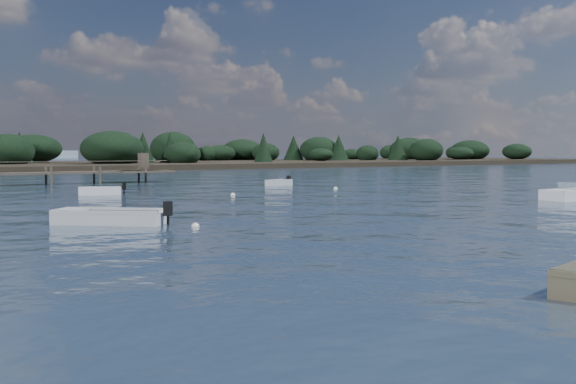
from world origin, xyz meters
TOP-DOWN VIEW (x-y plane):
  - ground at (0.00, 60.00)m, footprint 400.00×400.00m
  - dinghy_mid_grey at (-11.24, 13.49)m, footprint 4.50×4.23m
  - tender_far_white at (-5.44, 32.10)m, footprint 3.17×1.94m
  - tender_far_grey_b at (11.27, 35.97)m, footprint 2.95×1.98m
  - buoy_c at (-8.73, 10.62)m, footprint 0.32×0.32m
  - buoy_e at (1.94, 27.01)m, footprint 0.32×0.32m
  - buoy_extra_b at (12.26, 29.31)m, footprint 0.32×0.32m
  - far_headland at (25.00, 100.00)m, footprint 190.00×40.00m

SIDE VIEW (x-z plane):
  - ground at x=0.00m, z-range 0.00..0.00m
  - buoy_c at x=-8.73m, z-range -0.16..0.16m
  - buoy_e at x=1.94m, z-range -0.16..0.16m
  - buoy_extra_b at x=12.26m, z-range -0.16..0.16m
  - tender_far_grey_b at x=11.27m, z-range -0.36..0.64m
  - tender_far_white at x=-5.44m, z-range -0.38..0.68m
  - dinghy_mid_grey at x=-11.24m, z-range -0.45..0.78m
  - far_headland at x=25.00m, z-range -0.94..4.86m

